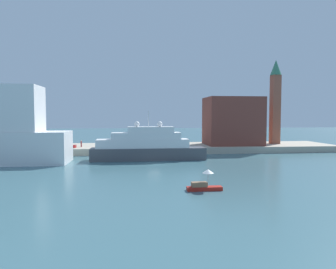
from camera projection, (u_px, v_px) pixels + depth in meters
ground at (154, 164)px, 66.42m from camera, size 400.00×400.00×0.00m
quay_dock at (148, 148)px, 91.36m from camera, size 110.00×18.39×1.79m
large_yacht at (147, 147)px, 73.03m from camera, size 26.77×4.98×11.42m
small_motorboat at (204, 184)px, 43.06m from camera, size 4.92×1.56×2.97m
harbor_building at (233, 121)px, 92.25m from camera, size 15.89×11.87×14.05m
bell_tower at (275, 98)px, 95.66m from camera, size 3.36×3.36×25.72m
parked_car at (68, 146)px, 83.88m from camera, size 4.32×1.78×1.27m
person_figure at (81, 144)px, 85.86m from camera, size 0.36×0.36×1.83m
mooring_bollard at (139, 146)px, 83.41m from camera, size 0.39×0.39×0.75m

